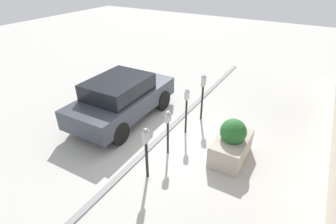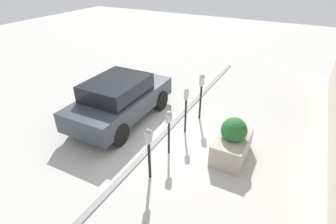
{
  "view_description": "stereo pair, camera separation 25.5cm",
  "coord_description": "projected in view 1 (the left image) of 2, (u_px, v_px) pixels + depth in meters",
  "views": [
    {
      "loc": [
        -5.55,
        -3.41,
        4.64
      ],
      "look_at": [
        0.0,
        -0.15,
        0.93
      ],
      "focal_mm": 28.0,
      "sensor_mm": 36.0,
      "label": 1
    },
    {
      "loc": [
        -5.68,
        -3.19,
        4.64
      ],
      "look_at": [
        0.0,
        -0.15,
        0.93
      ],
      "focal_mm": 28.0,
      "sensor_mm": 36.0,
      "label": 2
    }
  ],
  "objects": [
    {
      "name": "parked_car_front",
      "position": [
        122.0,
        98.0,
        8.53
      ],
      "size": [
        3.9,
        1.82,
        1.49
      ],
      "rotation": [
        0.0,
        0.0,
        0.02
      ],
      "color": "#383D47",
      "rests_on": "ground_plane"
    },
    {
      "name": "parking_meter_nearest",
      "position": [
        146.0,
        145.0,
        6.05
      ],
      "size": [
        0.17,
        0.14,
        1.42
      ],
      "color": "black",
      "rests_on": "ground_plane"
    },
    {
      "name": "parking_meter_middle",
      "position": [
        187.0,
        104.0,
        7.69
      ],
      "size": [
        0.15,
        0.13,
        1.49
      ],
      "color": "black",
      "rests_on": "ground_plane"
    },
    {
      "name": "ground_plane",
      "position": [
        164.0,
        137.0,
        7.97
      ],
      "size": [
        40.0,
        40.0,
        0.0
      ],
      "primitive_type": "plane",
      "color": "beige"
    },
    {
      "name": "parking_meter_second",
      "position": [
        168.0,
        123.0,
        6.84
      ],
      "size": [
        0.19,
        0.16,
        1.33
      ],
      "color": "black",
      "rests_on": "ground_plane"
    },
    {
      "name": "planter_box",
      "position": [
        232.0,
        143.0,
        6.9
      ],
      "size": [
        1.38,
        0.8,
        1.2
      ],
      "color": "#B2A899",
      "rests_on": "ground_plane"
    },
    {
      "name": "parking_meter_fourth",
      "position": [
        203.0,
        88.0,
        8.33
      ],
      "size": [
        0.19,
        0.17,
        1.59
      ],
      "color": "black",
      "rests_on": "ground_plane"
    },
    {
      "name": "curb_strip",
      "position": [
        162.0,
        136.0,
        7.99
      ],
      "size": [
        14.2,
        0.16,
        0.04
      ],
      "color": "gray",
      "rests_on": "ground_plane"
    }
  ]
}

